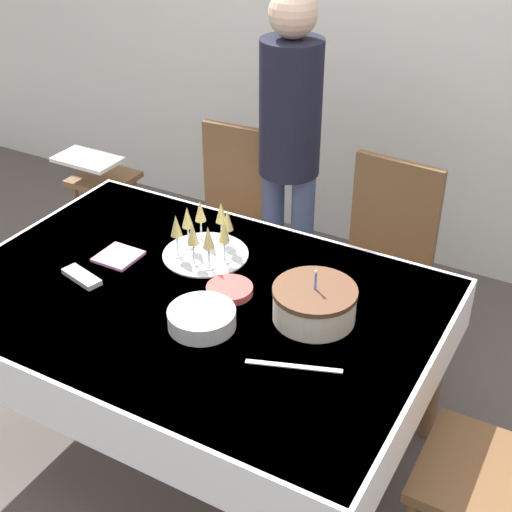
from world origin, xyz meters
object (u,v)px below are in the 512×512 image
Objects in this scene: gift_bag at (9,326)px; person_standing at (290,134)px; birthday_cake at (314,304)px; dining_chair_far_right at (381,259)px; plate_stack_main at (202,318)px; high_chair at (102,192)px; dining_chair_far_left at (232,218)px; champagne_tray at (205,234)px; plate_stack_dessert at (230,290)px.

person_standing is at bearing 42.36° from gift_bag.
person_standing reaches higher than birthday_cake.
dining_chair_far_right is 0.87m from birthday_cake.
person_standing is 6.95× the size of gift_bag.
birthday_cake is 1.23× the size of gift_bag.
high_chair is (-1.30, 1.01, -0.30)m from plate_stack_main.
dining_chair_far_left is at bearing -180.00° from dining_chair_far_right.
plate_stack_main is at bearing -58.87° from champagne_tray.
birthday_cake is at bearing -45.20° from dining_chair_far_left.
dining_chair_far_right is at bearing 53.55° from champagne_tray.
dining_chair_far_left is 1.18m from gift_bag.
high_chair is (-1.55, -0.03, -0.04)m from dining_chair_far_right.
gift_bag is at bearing 179.33° from birthday_cake.
dining_chair_far_left is 1.19m from birthday_cake.
dining_chair_far_right is 2.88× the size of champagne_tray.
champagne_tray reaches higher than plate_stack_main.
high_chair is at bearing 91.42° from gift_bag.
person_standing is 1.14m from high_chair.
dining_chair_far_right is at bearing 27.65° from gift_bag.
person_standing reaches higher than plate_stack_dessert.
plate_stack_main is (0.51, -1.04, 0.26)m from dining_chair_far_left.
plate_stack_main reaches higher than high_chair.
gift_bag is at bearing -172.05° from champagne_tray.
gift_bag is (0.02, -0.77, -0.37)m from high_chair.
birthday_cake is 1.11m from person_standing.
gift_bag is (-1.53, -0.80, -0.41)m from dining_chair_far_right.
high_chair is at bearing -171.83° from person_standing.
dining_chair_far_right is 1.34× the size of high_chair.
champagne_tray is at bearing 7.95° from gift_bag.
birthday_cake is 1.25× the size of plate_stack_main.
high_chair reaches higher than gift_bag.
dining_chair_far_left reaches higher than high_chair.
person_standing is (0.24, 0.12, 0.44)m from dining_chair_far_left.
dining_chair_far_right is 1.10m from plate_stack_main.
dining_chair_far_left is 1.34× the size of high_chair.
person_standing reaches higher than high_chair.
plate_stack_dessert is at bearing -75.19° from person_standing.
dining_chair_far_left is 4.14× the size of gift_bag.
person_standing reaches higher than gift_bag.
person_standing is 2.25× the size of high_chair.
person_standing is at bearing 92.80° from champagne_tray.
birthday_cake is 0.40× the size of high_chair.
dining_chair_far_left is at bearing 134.80° from birthday_cake.
birthday_cake is 1.82m from high_chair.
dining_chair_far_right reaches higher than champagne_tray.
plate_stack_main is 1.67m from high_chair.
plate_stack_main is 0.14× the size of person_standing.
plate_stack_dessert is (-0.02, 0.21, -0.02)m from plate_stack_main.
dining_chair_far_right is (0.76, 0.00, 0.00)m from dining_chair_far_left.
dining_chair_far_left is 5.74× the size of plate_stack_dessert.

